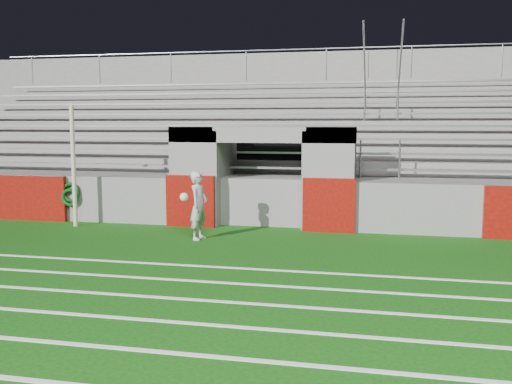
# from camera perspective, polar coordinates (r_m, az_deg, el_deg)

# --- Properties ---
(ground) EXTENTS (90.00, 90.00, 0.00)m
(ground) POSITION_cam_1_polar(r_m,az_deg,el_deg) (11.78, -2.83, -6.33)
(ground) COLOR #10450B
(ground) RESTS_ON ground
(field_post) EXTENTS (0.11, 0.11, 3.15)m
(field_post) POSITION_cam_1_polar(r_m,az_deg,el_deg) (15.58, -17.78, 2.45)
(field_post) COLOR #C7BA94
(field_post) RESTS_ON ground
(field_markings) EXTENTS (28.00, 8.09, 0.01)m
(field_markings) POSITION_cam_1_polar(r_m,az_deg,el_deg) (7.29, -13.50, -14.94)
(field_markings) COLOR white
(field_markings) RESTS_ON ground
(stadium_structure) EXTENTS (26.00, 8.48, 5.42)m
(stadium_structure) POSITION_cam_1_polar(r_m,az_deg,el_deg) (19.31, 3.33, 3.32)
(stadium_structure) COLOR slate
(stadium_structure) RESTS_ON ground
(goalkeeper_with_ball) EXTENTS (0.56, 0.73, 1.60)m
(goalkeeper_with_ball) POSITION_cam_1_polar(r_m,az_deg,el_deg) (13.29, -5.78, -1.32)
(goalkeeper_with_ball) COLOR #AEB1B8
(goalkeeper_with_ball) RESTS_ON ground
(hose_coil) EXTENTS (0.56, 0.15, 0.67)m
(hose_coil) POSITION_cam_1_polar(r_m,az_deg,el_deg) (16.36, -18.07, -0.25)
(hose_coil) COLOR #0B3A0D
(hose_coil) RESTS_ON ground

